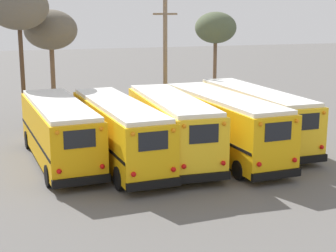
# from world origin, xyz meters

# --- Properties ---
(ground_plane) EXTENTS (160.00, 160.00, 0.00)m
(ground_plane) POSITION_xyz_m (0.00, 0.00, 0.00)
(ground_plane) COLOR #5B5956
(school_bus_0) EXTENTS (3.11, 9.95, 3.17)m
(school_bus_0) POSITION_xyz_m (-5.64, 0.39, 1.73)
(school_bus_0) COLOR #E5A00C
(school_bus_0) RESTS_ON ground
(school_bus_1) EXTENTS (2.94, 10.64, 3.22)m
(school_bus_1) POSITION_xyz_m (-2.82, -0.73, 1.76)
(school_bus_1) COLOR #EAAA0F
(school_bus_1) RESTS_ON ground
(school_bus_2) EXTENTS (2.92, 10.07, 3.32)m
(school_bus_2) POSITION_xyz_m (-0.00, -0.84, 1.81)
(school_bus_2) COLOR yellow
(school_bus_2) RESTS_ON ground
(school_bus_3) EXTENTS (3.02, 10.79, 3.31)m
(school_bus_3) POSITION_xyz_m (2.82, -1.05, 1.79)
(school_bus_3) COLOR #EAAA0F
(school_bus_3) RESTS_ON ground
(school_bus_4) EXTENTS (2.54, 10.89, 3.22)m
(school_bus_4) POSITION_xyz_m (5.64, 0.67, 1.74)
(school_bus_4) COLOR yellow
(school_bus_4) RESTS_ON ground
(utility_pole) EXTENTS (1.80, 0.31, 8.46)m
(utility_pole) POSITION_xyz_m (3.22, 9.78, 4.36)
(utility_pole) COLOR #75604C
(utility_pole) RESTS_ON ground
(bare_tree_0) EXTENTS (3.78, 3.78, 9.30)m
(bare_tree_0) POSITION_xyz_m (-6.83, 8.79, 7.83)
(bare_tree_0) COLOR #473323
(bare_tree_0) RESTS_ON ground
(bare_tree_1) EXTENTS (3.37, 3.37, 7.59)m
(bare_tree_1) POSITION_xyz_m (8.74, 13.36, 6.27)
(bare_tree_1) COLOR brown
(bare_tree_1) RESTS_ON ground
(bare_tree_2) EXTENTS (3.68, 3.68, 7.76)m
(bare_tree_2) POSITION_xyz_m (-4.63, 11.40, 6.32)
(bare_tree_2) COLOR brown
(bare_tree_2) RESTS_ON ground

